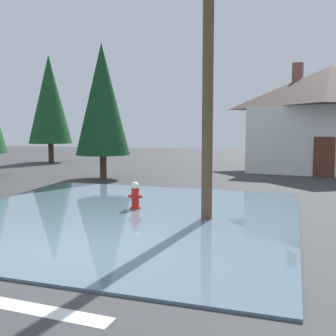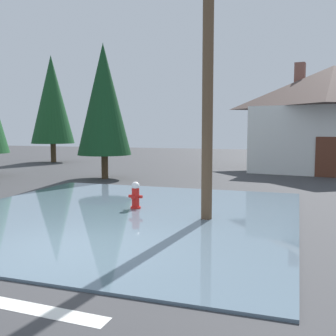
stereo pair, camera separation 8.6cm
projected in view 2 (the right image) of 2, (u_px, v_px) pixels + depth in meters
name	position (u px, v px, depth m)	size (l,w,h in m)	color
ground_plane	(72.00, 252.00, 7.75)	(80.00, 80.00, 0.10)	#38383A
flood_puddle	(120.00, 213.00, 10.96)	(9.51, 9.91, 0.05)	slate
fire_hydrant	(135.00, 196.00, 11.50)	(0.42, 0.36, 0.84)	red
utility_pole	(208.00, 28.00, 9.73)	(1.60, 0.28, 9.38)	brown
house	(332.00, 117.00, 22.16)	(9.44, 8.37, 6.39)	silver
pine_tree_tall_left	(104.00, 100.00, 18.52)	(2.56, 2.56, 6.41)	#4C3823
pine_tree_short_left	(52.00, 100.00, 27.85)	(3.03, 3.03, 7.58)	#4C3823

